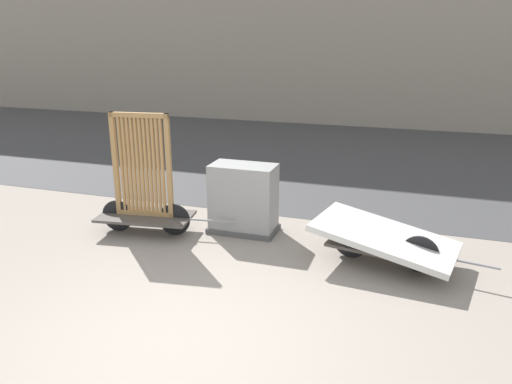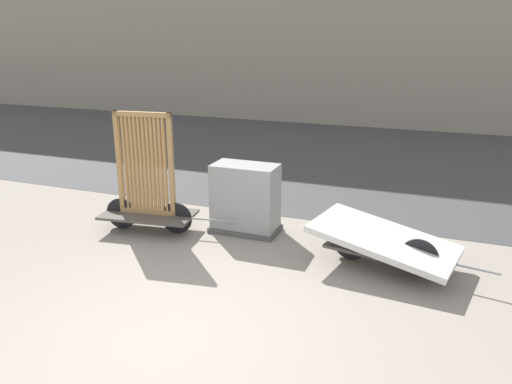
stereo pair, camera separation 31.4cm
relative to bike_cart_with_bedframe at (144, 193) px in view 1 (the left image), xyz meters
The scene contains 5 objects.
ground_plane 3.14m from the bike_cart_with_bedframe, 54.48° to the right, with size 60.00×60.00×0.00m, color gray.
road_strip 6.14m from the bike_cart_with_bedframe, 72.98° to the left, with size 56.00×9.02×0.01m.
bike_cart_with_bedframe is the anchor object (origin of this frame).
bike_cart_with_mattress 3.59m from the bike_cart_with_bedframe, ahead, with size 2.39×1.41×0.58m.
utility_cabinet 1.51m from the bike_cart_with_bedframe, 20.22° to the left, with size 1.05×0.59×1.07m.
Camera 1 is at (2.07, -3.81, 2.96)m, focal length 35.00 mm.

